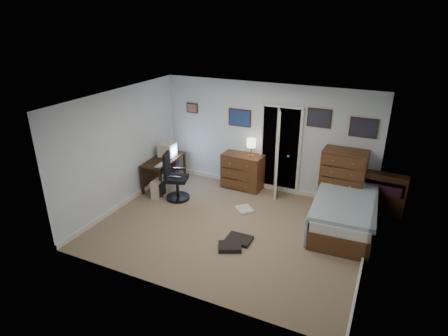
{
  "coord_description": "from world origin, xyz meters",
  "views": [
    {
      "loc": [
        2.56,
        -5.77,
        3.91
      ],
      "look_at": [
        -0.27,
        0.3,
        1.1
      ],
      "focal_mm": 30.0,
      "sensor_mm": 36.0,
      "label": 1
    }
  ],
  "objects_px": {
    "computer_desk": "(161,165)",
    "tall_dresser": "(342,180)",
    "low_dresser": "(243,171)",
    "bed": "(344,212)",
    "office_chair": "(175,182)"
  },
  "relations": [
    {
      "from": "computer_desk",
      "to": "bed",
      "type": "xyz_separation_m",
      "value": [
        4.27,
        -0.1,
        -0.22
      ]
    },
    {
      "from": "tall_dresser",
      "to": "bed",
      "type": "relative_size",
      "value": 0.6
    },
    {
      "from": "office_chair",
      "to": "low_dresser",
      "type": "bearing_deg",
      "value": 27.99
    },
    {
      "from": "computer_desk",
      "to": "tall_dresser",
      "type": "xyz_separation_m",
      "value": [
        4.09,
        0.69,
        0.11
      ]
    },
    {
      "from": "computer_desk",
      "to": "office_chair",
      "type": "bearing_deg",
      "value": -37.79
    },
    {
      "from": "office_chair",
      "to": "tall_dresser",
      "type": "height_order",
      "value": "tall_dresser"
    },
    {
      "from": "bed",
      "to": "computer_desk",
      "type": "bearing_deg",
      "value": 175.78
    },
    {
      "from": "tall_dresser",
      "to": "office_chair",
      "type": "bearing_deg",
      "value": -159.36
    },
    {
      "from": "office_chair",
      "to": "bed",
      "type": "bearing_deg",
      "value": -12.0
    },
    {
      "from": "computer_desk",
      "to": "low_dresser",
      "type": "bearing_deg",
      "value": 18.41
    },
    {
      "from": "computer_desk",
      "to": "office_chair",
      "type": "xyz_separation_m",
      "value": [
        0.66,
        -0.46,
        -0.12
      ]
    },
    {
      "from": "low_dresser",
      "to": "bed",
      "type": "xyz_separation_m",
      "value": [
        2.46,
        -0.82,
        -0.09
      ]
    },
    {
      "from": "office_chair",
      "to": "bed",
      "type": "relative_size",
      "value": 0.5
    },
    {
      "from": "computer_desk",
      "to": "low_dresser",
      "type": "xyz_separation_m",
      "value": [
        1.81,
        0.72,
        -0.12
      ]
    },
    {
      "from": "computer_desk",
      "to": "office_chair",
      "type": "relative_size",
      "value": 1.16
    }
  ]
}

